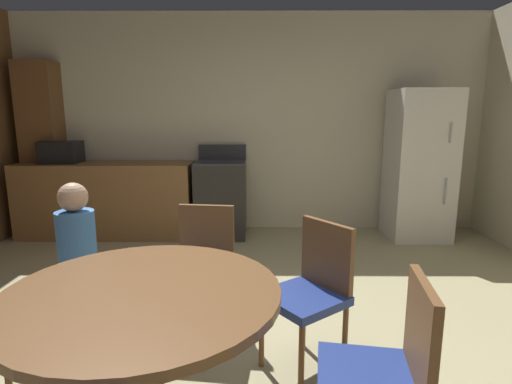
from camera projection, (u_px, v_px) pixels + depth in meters
ground_plane at (241, 363)px, 2.43m from camera, size 14.00×14.00×0.00m
wall_back at (250, 124)px, 5.15m from camera, size 6.16×0.12×2.70m
kitchen_counter at (108, 199)px, 4.93m from camera, size 2.08×0.60×0.90m
pantry_column at (44, 149)px, 5.00m from camera, size 0.44×0.36×2.10m
oven_range at (221, 198)px, 4.93m from camera, size 0.60×0.60×1.10m
refrigerator at (419, 165)px, 4.78m from camera, size 0.68×0.68×1.76m
microwave at (61, 152)px, 4.83m from camera, size 0.44×0.32×0.26m
dining_table at (145, 325)px, 1.71m from camera, size 1.16×1.16×0.76m
chair_northeast at (312, 287)px, 2.32m from camera, size 0.56×0.56×0.87m
chair_north at (203, 262)px, 2.70m from camera, size 0.44×0.44×0.87m
chair_east at (387, 370)px, 1.57m from camera, size 0.46×0.46×0.87m
person_child at (79, 266)px, 2.42m from camera, size 0.31×0.31×1.09m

